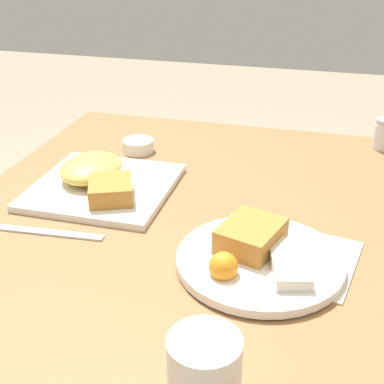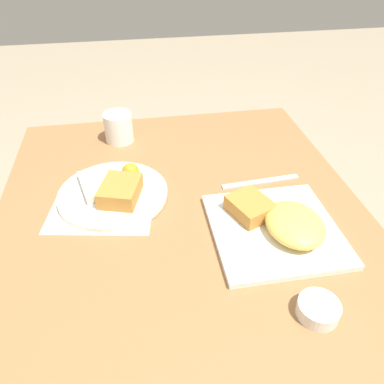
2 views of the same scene
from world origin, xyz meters
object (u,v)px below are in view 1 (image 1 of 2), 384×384
object	(u,v)px
plate_oval_far	(258,255)
sauce_ramekin	(138,145)
butter_knife	(47,232)
plate_square_near	(100,180)
salt_shaker	(383,136)
coffee_mug	(204,371)

from	to	relation	value
plate_oval_far	sauce_ramekin	size ratio (longest dim) A/B	3.58
sauce_ramekin	butter_knife	world-z (taller)	sauce_ramekin
sauce_ramekin	plate_square_near	bearing A→B (deg)	-1.11
plate_square_near	salt_shaker	bearing A→B (deg)	124.08
plate_square_near	plate_oval_far	distance (m)	0.39
sauce_ramekin	butter_knife	size ratio (longest dim) A/B	0.36
plate_oval_far	salt_shaker	size ratio (longest dim) A/B	3.61
plate_oval_far	salt_shaker	distance (m)	0.59
sauce_ramekin	salt_shaker	bearing A→B (deg)	106.79
plate_oval_far	salt_shaker	bearing A→B (deg)	159.55
butter_knife	coffee_mug	world-z (taller)	coffee_mug
butter_knife	coffee_mug	distance (m)	0.45
salt_shaker	butter_knife	world-z (taller)	salt_shaker
butter_knife	coffee_mug	size ratio (longest dim) A/B	2.38
plate_oval_far	butter_knife	world-z (taller)	plate_oval_far
plate_square_near	coffee_mug	distance (m)	0.56
sauce_ramekin	salt_shaker	xyz separation A→B (m)	(-0.17, 0.55, 0.02)
salt_shaker	coffee_mug	distance (m)	0.86
sauce_ramekin	butter_knife	bearing A→B (deg)	-3.62
salt_shaker	sauce_ramekin	bearing A→B (deg)	-73.21
salt_shaker	plate_oval_far	bearing A→B (deg)	-20.45
sauce_ramekin	salt_shaker	size ratio (longest dim) A/B	1.01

